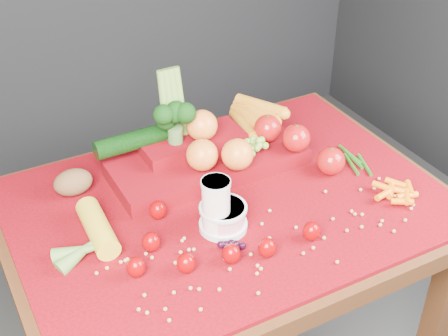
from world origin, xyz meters
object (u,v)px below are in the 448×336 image
milk_glass (216,205)px  yogurt_bowl (223,216)px  produce_mound (214,147)px  table (228,233)px

milk_glass → yogurt_bowl: size_ratio=1.28×
yogurt_bowl → produce_mound: bearing=66.9°
milk_glass → yogurt_bowl: (0.02, 0.01, -0.05)m
milk_glass → table: bearing=48.8°
produce_mound → milk_glass: bearing=-116.8°
produce_mound → table: bearing=-105.5°
milk_glass → yogurt_bowl: bearing=17.0°
table → milk_glass: size_ratio=7.45×
table → yogurt_bowl: (-0.06, -0.09, 0.14)m
produce_mound → yogurt_bowl: bearing=-113.1°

